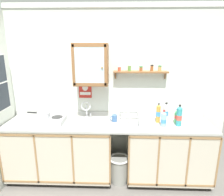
{
  "coord_description": "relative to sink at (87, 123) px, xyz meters",
  "views": [
    {
      "loc": [
        0.16,
        -2.54,
        2.08
      ],
      "look_at": [
        0.05,
        0.38,
        1.29
      ],
      "focal_mm": 32.55,
      "sensor_mm": 36.0,
      "label": 1
    }
  ],
  "objects": [
    {
      "name": "floor",
      "position": [
        0.32,
        -0.3,
        -0.92
      ],
      "size": [
        6.08,
        6.08,
        0.0
      ],
      "primitive_type": "plane",
      "color": "slate",
      "rests_on": "ground"
    },
    {
      "name": "back_wall",
      "position": [
        0.32,
        0.29,
        0.41
      ],
      "size": [
        3.68,
        0.07,
        2.64
      ],
      "color": "silver",
      "rests_on": "ground"
    },
    {
      "name": "lower_cabinet_run",
      "position": [
        -0.42,
        -0.04,
        -0.46
      ],
      "size": [
        1.59,
        0.62,
        0.9
      ],
      "color": "black",
      "rests_on": "ground"
    },
    {
      "name": "lower_cabinet_run_right",
      "position": [
        1.23,
        -0.04,
        -0.46
      ],
      "size": [
        1.24,
        0.62,
        0.9
      ],
      "color": "black",
      "rests_on": "ground"
    },
    {
      "name": "countertop",
      "position": [
        0.32,
        -0.04,
        0.0
      ],
      "size": [
        3.04,
        0.64,
        0.03
      ],
      "primitive_type": "cube",
      "color": "#B2B2AD",
      "rests_on": "lower_cabinet_run"
    },
    {
      "name": "backsplash",
      "position": [
        0.32,
        0.26,
        0.06
      ],
      "size": [
        3.04,
        0.02,
        0.08
      ],
      "primitive_type": "cube",
      "color": "#B2B2AD",
      "rests_on": "countertop"
    },
    {
      "name": "sink",
      "position": [
        0.0,
        0.0,
        0.0
      ],
      "size": [
        0.48,
        0.45,
        0.39
      ],
      "color": "silver",
      "rests_on": "countertop"
    },
    {
      "name": "hot_plate_stove",
      "position": [
        -0.54,
        -0.05,
        0.06
      ],
      "size": [
        0.42,
        0.34,
        0.08
      ],
      "color": "silver",
      "rests_on": "countertop"
    },
    {
      "name": "saucepan",
      "position": [
        -0.65,
        -0.02,
        0.14
      ],
      "size": [
        0.35,
        0.19,
        0.07
      ],
      "color": "silver",
      "rests_on": "hot_plate_stove"
    },
    {
      "name": "bottle_water_blue_0",
      "position": [
        1.11,
        -0.13,
        0.12
      ],
      "size": [
        0.08,
        0.08,
        0.24
      ],
      "color": "#8CB7E0",
      "rests_on": "countertop"
    },
    {
      "name": "bottle_detergent_teal_1",
      "position": [
        1.33,
        -0.09,
        0.16
      ],
      "size": [
        0.08,
        0.08,
        0.31
      ],
      "color": "teal",
      "rests_on": "countertop"
    },
    {
      "name": "bottle_opaque_white_2",
      "position": [
        1.18,
        0.06,
        0.16
      ],
      "size": [
        0.08,
        0.08,
        0.3
      ],
      "color": "white",
      "rests_on": "countertop"
    },
    {
      "name": "bottle_juice_amber_3",
      "position": [
        1.06,
        0.03,
        0.16
      ],
      "size": [
        0.06,
        0.06,
        0.3
      ],
      "color": "gold",
      "rests_on": "countertop"
    },
    {
      "name": "bottle_soda_green_4",
      "position": [
        1.33,
        0.01,
        0.12
      ],
      "size": [
        0.07,
        0.07,
        0.22
      ],
      "color": "#4CB266",
      "rests_on": "countertop"
    },
    {
      "name": "dish_rack",
      "position": [
        0.61,
        -0.04,
        0.05
      ],
      "size": [
        0.28,
        0.27,
        0.17
      ],
      "color": "#B2B2B7",
      "rests_on": "countertop"
    },
    {
      "name": "mug",
      "position": [
        0.41,
        0.03,
        0.07
      ],
      "size": [
        0.11,
        0.08,
        0.1
      ],
      "color": "#3F6699",
      "rests_on": "countertop"
    },
    {
      "name": "wall_cabinet",
      "position": [
        0.07,
        0.1,
        0.87
      ],
      "size": [
        0.49,
        0.35,
        0.6
      ],
      "color": "brown"
    },
    {
      "name": "spice_shelf",
      "position": [
        0.8,
        0.2,
        0.76
      ],
      "size": [
        0.81,
        0.14,
        0.22
      ],
      "color": "brown"
    },
    {
      "name": "warning_sign",
      "position": [
        -0.06,
        0.26,
        0.45
      ],
      "size": [
        0.2,
        0.01,
        0.26
      ],
      "color": "#B2261E"
    },
    {
      "name": "trash_bin",
      "position": [
        0.49,
        -0.11,
        -0.7
      ],
      "size": [
        0.32,
        0.32,
        0.41
      ],
      "color": "gray",
      "rests_on": "ground"
    }
  ]
}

